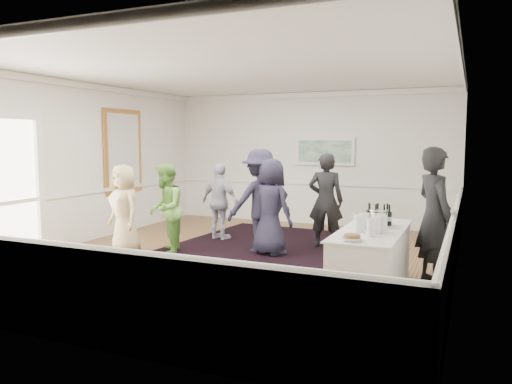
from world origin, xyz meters
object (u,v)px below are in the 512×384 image
at_px(guest_green, 165,209).
at_px(guest_dark_a, 261,201).
at_px(serving_table, 371,261).
at_px(guest_lilac, 220,202).
at_px(bartender, 434,216).
at_px(guest_navy, 271,207).
at_px(ice_bucket, 378,219).
at_px(guest_tan, 124,210).
at_px(guest_dark_b, 326,201).
at_px(nut_bowl, 352,238).

bearing_deg(guest_green, guest_dark_a, 94.10).
distance_m(serving_table, guest_lilac, 4.27).
bearing_deg(serving_table, bartender, 47.56).
height_order(guest_dark_a, guest_navy, guest_dark_a).
height_order(serving_table, ice_bucket, ice_bucket).
relative_size(guest_tan, ice_bucket, 6.23).
xyz_separation_m(guest_lilac, ice_bucket, (3.58, -2.17, 0.19)).
bearing_deg(guest_tan, guest_lilac, 86.99).
xyz_separation_m(guest_tan, guest_dark_a, (2.13, 1.19, 0.13)).
height_order(guest_green, ice_bucket, guest_green).
relative_size(serving_table, guest_lilac, 1.35).
bearing_deg(ice_bucket, serving_table, -101.94).
relative_size(serving_table, guest_dark_a, 1.13).
xyz_separation_m(guest_green, guest_navy, (1.77, 0.68, 0.04)).
distance_m(serving_table, guest_dark_b, 2.85).
height_order(bartender, guest_dark_a, bartender).
xyz_separation_m(guest_lilac, guest_dark_a, (1.20, -0.71, 0.16)).
distance_m(guest_lilac, guest_navy, 1.69).
distance_m(guest_dark_b, ice_bucket, 2.66).
height_order(guest_lilac, guest_dark_b, guest_dark_b).
distance_m(guest_green, guest_navy, 1.90).
relative_size(guest_lilac, guest_dark_b, 0.87).
bearing_deg(bartender, serving_table, 104.19).
xyz_separation_m(guest_tan, guest_lilac, (0.93, 1.90, -0.02)).
height_order(guest_navy, ice_bucket, guest_navy).
bearing_deg(guest_green, guest_navy, 86.73).
bearing_deg(guest_lilac, guest_green, 91.94).
distance_m(guest_tan, guest_lilac, 2.11).
relative_size(guest_dark_a, ice_bucket, 7.26).
distance_m(serving_table, guest_dark_a, 2.91).
distance_m(bartender, guest_tan, 5.20).
bearing_deg(guest_navy, guest_dark_a, -5.18).
xyz_separation_m(guest_tan, ice_bucket, (4.51, -0.27, 0.17)).
bearing_deg(ice_bucket, guest_dark_a, 148.39).
xyz_separation_m(guest_tan, guest_dark_b, (3.13, 2.00, 0.10)).
bearing_deg(serving_table, ice_bucket, 78.06).
distance_m(bartender, guest_navy, 2.90).
bearing_deg(serving_table, guest_navy, 143.61).
bearing_deg(bartender, guest_dark_b, 17.33).
height_order(ice_bucket, nut_bowl, ice_bucket).
xyz_separation_m(guest_tan, nut_bowl, (4.39, -1.33, 0.09)).
distance_m(guest_lilac, guest_dark_b, 2.21).
xyz_separation_m(guest_dark_b, nut_bowl, (1.25, -3.33, -0.01)).
bearing_deg(guest_lilac, guest_dark_b, -163.73).
distance_m(guest_lilac, ice_bucket, 4.19).
xyz_separation_m(serving_table, guest_dark_a, (-2.33, 1.67, 0.51)).
bearing_deg(guest_green, guest_dark_b, 98.69).
distance_m(bartender, nut_bowl, 1.84).
relative_size(bartender, guest_dark_b, 1.08).
bearing_deg(ice_bucket, guest_green, 170.59).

